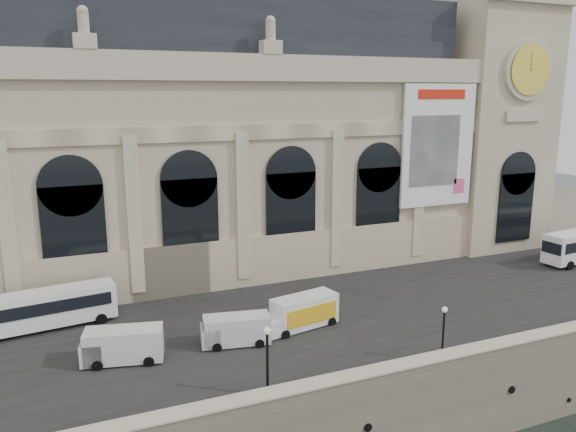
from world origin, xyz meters
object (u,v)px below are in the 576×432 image
at_px(van_c, 119,346).
at_px(box_truck, 301,313).
at_px(bus_left, 44,308).
at_px(lamp_left, 267,362).
at_px(lamp_right, 443,334).
at_px(van_b, 232,330).

xyz_separation_m(van_c, box_truck, (14.14, 0.39, 0.06)).
bearing_deg(box_truck, bus_left, 157.94).
xyz_separation_m(lamp_left, lamp_right, (13.04, -0.41, -0.27)).
distance_m(van_b, box_truck, 6.04).
bearing_deg(lamp_left, van_b, 88.77).
bearing_deg(van_b, lamp_right, -32.57).
bearing_deg(bus_left, lamp_right, -32.92).
distance_m(bus_left, box_truck, 20.45).
xyz_separation_m(bus_left, box_truck, (18.94, -7.68, -0.48)).
bearing_deg(van_c, van_b, -3.01).
height_order(bus_left, lamp_right, lamp_right).
relative_size(bus_left, box_truck, 1.64).
distance_m(lamp_left, lamp_right, 13.05).
bearing_deg(van_c, lamp_right, -22.36).
bearing_deg(van_b, lamp_left, -91.23).
bearing_deg(box_truck, lamp_right, -52.71).
height_order(lamp_left, lamp_right, lamp_left).
relative_size(van_c, lamp_right, 1.44).
distance_m(van_c, box_truck, 14.15).
distance_m(box_truck, lamp_left, 10.64).
relative_size(van_c, lamp_left, 1.27).
bearing_deg(box_truck, lamp_left, -125.48).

